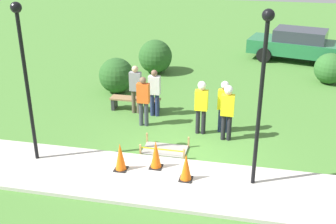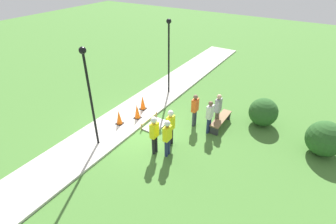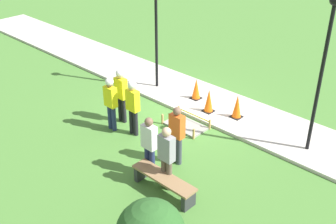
{
  "view_description": "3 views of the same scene",
  "coord_description": "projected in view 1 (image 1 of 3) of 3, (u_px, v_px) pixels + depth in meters",
  "views": [
    {
      "loc": [
        1.71,
        -10.15,
        6.01
      ],
      "look_at": [
        -0.75,
        1.34,
        0.9
      ],
      "focal_mm": 45.0,
      "sensor_mm": 36.0,
      "label": 1
    },
    {
      "loc": [
        8.17,
        6.74,
        7.32
      ],
      "look_at": [
        -0.92,
        1.09,
        0.86
      ],
      "focal_mm": 28.0,
      "sensor_mm": 36.0,
      "label": 2
    },
    {
      "loc": [
        -8.0,
        9.07,
        6.75
      ],
      "look_at": [
        -0.73,
        1.39,
        0.89
      ],
      "focal_mm": 45.0,
      "sensor_mm": 36.0,
      "label": 3
    }
  ],
  "objects": [
    {
      "name": "shrub_rounded_mid",
      "position": [
        330.0,
        68.0,
        17.64
      ],
      "size": [
        1.29,
        1.29,
        1.29
      ],
      "color": "#2D6028",
      "rests_on": "ground_plane"
    },
    {
      "name": "traffic_cone_far_patch",
      "position": [
        156.0,
        155.0,
        11.23
      ],
      "size": [
        0.34,
        0.34,
        0.79
      ],
      "color": "black",
      "rests_on": "sidewalk"
    },
    {
      "name": "ground_plane",
      "position": [
        184.0,
        162.0,
        11.83
      ],
      "size": [
        60.0,
        60.0,
        0.0
      ],
      "primitive_type": "plane",
      "color": "#477A33"
    },
    {
      "name": "shrub_rounded_near",
      "position": [
        155.0,
        56.0,
        18.92
      ],
      "size": [
        1.51,
        1.51,
        1.51
      ],
      "color": "#285623",
      "rests_on": "ground_plane"
    },
    {
      "name": "traffic_cone_sidewalk_edge",
      "position": [
        186.0,
        167.0,
        10.68
      ],
      "size": [
        0.34,
        0.34,
        0.74
      ],
      "color": "black",
      "rests_on": "sidewalk"
    },
    {
      "name": "bystander_in_orange_shirt",
      "position": [
        143.0,
        98.0,
        13.67
      ],
      "size": [
        0.4,
        0.22,
        1.7
      ],
      "color": "#383D47",
      "rests_on": "ground_plane"
    },
    {
      "name": "wet_concrete_patch",
      "position": [
        165.0,
        150.0,
        12.4
      ],
      "size": [
        1.33,
        0.81,
        0.34
      ],
      "color": "gray",
      "rests_on": "ground_plane"
    },
    {
      "name": "sidewalk",
      "position": [
        176.0,
        183.0,
        10.77
      ],
      "size": [
        28.0,
        2.31,
        0.1
      ],
      "color": "#BCB7AD",
      "rests_on": "ground_plane"
    },
    {
      "name": "traffic_cone_near_patch",
      "position": [
        120.0,
        157.0,
        11.12
      ],
      "size": [
        0.34,
        0.34,
        0.79
      ],
      "color": "black",
      "rests_on": "sidewalk"
    },
    {
      "name": "bystander_in_white_shirt",
      "position": [
        136.0,
        87.0,
        14.62
      ],
      "size": [
        0.4,
        0.23,
        1.74
      ],
      "color": "brown",
      "rests_on": "ground_plane"
    },
    {
      "name": "bystander_in_gray_shirt",
      "position": [
        154.0,
        90.0,
        14.4
      ],
      "size": [
        0.4,
        0.22,
        1.68
      ],
      "color": "navy",
      "rests_on": "ground_plane"
    },
    {
      "name": "worker_assistant",
      "position": [
        201.0,
        103.0,
        13.09
      ],
      "size": [
        0.4,
        0.25,
        1.76
      ],
      "color": "black",
      "rests_on": "ground_plane"
    },
    {
      "name": "parked_car_green",
      "position": [
        299.0,
        45.0,
        20.59
      ],
      "size": [
        5.09,
        2.88,
        1.58
      ],
      "rotation": [
        0.0,
        0.0,
        -0.23
      ],
      "color": "#236B3D",
      "rests_on": "ground_plane"
    },
    {
      "name": "lamppost_far",
      "position": [
        24.0,
        63.0,
        10.73
      ],
      "size": [
        0.28,
        0.28,
        4.31
      ],
      "color": "black",
      "rests_on": "sidewalk"
    },
    {
      "name": "worker_supervisor",
      "position": [
        224.0,
        102.0,
        13.2
      ],
      "size": [
        0.4,
        0.25,
        1.73
      ],
      "color": "navy",
      "rests_on": "ground_plane"
    },
    {
      "name": "worker_trainee",
      "position": [
        227.0,
        108.0,
        12.67
      ],
      "size": [
        0.4,
        0.26,
        1.79
      ],
      "color": "black",
      "rests_on": "ground_plane"
    },
    {
      "name": "shrub_rounded_far",
      "position": [
        116.0,
        75.0,
        16.65
      ],
      "size": [
        1.39,
        1.39,
        1.39
      ],
      "color": "#285623",
      "rests_on": "ground_plane"
    },
    {
      "name": "lamppost_near",
      "position": [
        262.0,
        78.0,
        9.57
      ],
      "size": [
        0.28,
        0.28,
        4.36
      ],
      "color": "black",
      "rests_on": "sidewalk"
    },
    {
      "name": "park_bench",
      "position": [
        135.0,
        102.0,
        15.06
      ],
      "size": [
        1.8,
        0.44,
        0.48
      ],
      "color": "#2D2D33",
      "rests_on": "ground_plane"
    }
  ]
}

